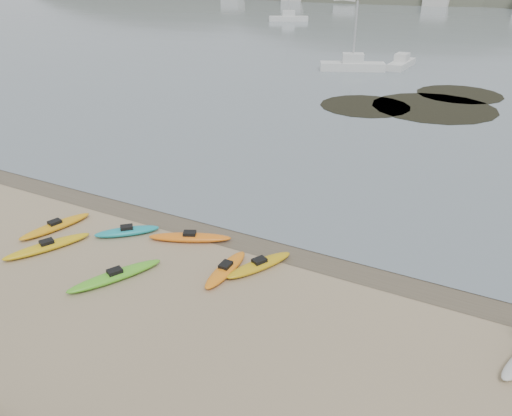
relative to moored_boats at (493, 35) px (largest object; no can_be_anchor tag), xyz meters
The scene contains 5 objects.
ground 78.50m from the moored_boats, 92.40° to the right, with size 600.00×600.00×0.00m, color tan.
wet_sand 78.80m from the moored_boats, 92.39° to the right, with size 60.00×60.00×0.00m, color brown.
kayaks 82.04m from the moored_boats, 93.66° to the right, with size 21.82×6.95×0.34m.
kelp_mats 50.12m from the moored_boats, 91.60° to the right, with size 14.59×16.26×0.04m.
moored_boats is the anchor object (origin of this frame).
Camera 1 is at (9.30, -17.56, 11.27)m, focal length 35.00 mm.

